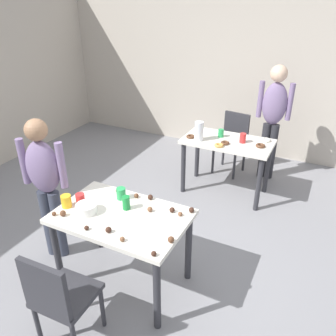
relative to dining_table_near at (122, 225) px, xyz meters
name	(u,v)px	position (x,y,z in m)	size (l,w,h in m)	color
ground_plane	(147,266)	(0.08, 0.25, -0.64)	(6.40, 6.40, 0.00)	gray
wall_back	(246,72)	(0.08, 3.45, 0.66)	(6.40, 0.10, 2.60)	#BCB2A3
dining_table_near	(122,225)	(0.00, 0.00, 0.00)	(1.12, 0.72, 0.75)	silver
dining_table_far	(227,149)	(0.30, 1.96, -0.01)	(1.11, 0.60, 0.75)	silver
chair_near_table	(59,296)	(-0.06, -0.74, -0.14)	(0.41, 0.41, 0.87)	#2D2D33
chair_far_table	(232,139)	(0.19, 2.62, -0.14)	(0.45, 0.45, 0.87)	#2D2D33
person_girl_near	(45,180)	(-0.84, 0.02, 0.23)	(0.45, 0.27, 1.46)	#383D4C
person_adult_far	(273,113)	(0.71, 2.63, 0.33)	(0.46, 0.24, 1.60)	#28282D
mixing_bowl	(87,208)	(-0.28, -0.10, 0.15)	(0.18, 0.18, 0.08)	white
soda_can	(126,203)	(-0.01, 0.10, 0.17)	(0.07, 0.07, 0.12)	#198438
fork_near	(148,236)	(0.35, -0.15, 0.11)	(0.17, 0.02, 0.01)	silver
cup_near_0	(66,201)	(-0.49, -0.11, 0.17)	(0.09, 0.09, 0.11)	yellow
cup_near_1	(80,199)	(-0.41, -0.02, 0.16)	(0.08, 0.08, 0.10)	red
cup_near_2	(121,193)	(-0.14, 0.21, 0.16)	(0.08, 0.08, 0.11)	green
cake_ball_0	(136,196)	(-0.02, 0.29, 0.13)	(0.04, 0.04, 0.04)	brown
cake_ball_1	(172,210)	(0.37, 0.22, 0.13)	(0.05, 0.05, 0.05)	#3D2319
cake_ball_2	(122,239)	(0.20, -0.28, 0.13)	(0.04, 0.04, 0.04)	brown
cake_ball_3	(118,191)	(-0.22, 0.28, 0.13)	(0.04, 0.04, 0.04)	#3D2319
cake_ball_4	(192,210)	(0.52, 0.30, 0.13)	(0.05, 0.05, 0.05)	#3D2319
cake_ball_5	(171,240)	(0.53, -0.13, 0.13)	(0.05, 0.05, 0.05)	brown
cake_ball_6	(154,254)	(0.49, -0.32, 0.13)	(0.04, 0.04, 0.04)	#3D2319
cake_ball_7	(108,230)	(0.05, -0.24, 0.13)	(0.05, 0.05, 0.05)	#3D2319
cake_ball_8	(150,209)	(0.19, 0.15, 0.13)	(0.05, 0.05, 0.05)	brown
cake_ball_9	(180,214)	(0.45, 0.21, 0.13)	(0.04, 0.04, 0.04)	brown
cake_ball_10	(54,214)	(-0.49, -0.26, 0.13)	(0.04, 0.04, 0.04)	brown
cake_ball_11	(63,213)	(-0.42, -0.23, 0.14)	(0.05, 0.05, 0.05)	brown
cake_ball_12	(87,228)	(-0.13, -0.29, 0.13)	(0.04, 0.04, 0.04)	#3D2319
cake_ball_13	(150,197)	(0.10, 0.32, 0.13)	(0.05, 0.05, 0.05)	#3D2319
pitcher_far	(199,131)	(-0.03, 1.80, 0.23)	(0.11, 0.11, 0.24)	white
cup_far_0	(243,138)	(0.49, 1.97, 0.17)	(0.08, 0.08, 0.12)	red
cup_far_1	(221,133)	(0.19, 2.03, 0.16)	(0.07, 0.07, 0.10)	green
donut_far_0	(260,146)	(0.72, 1.93, 0.13)	(0.11, 0.11, 0.03)	brown
donut_far_1	(266,140)	(0.74, 2.14, 0.13)	(0.11, 0.11, 0.03)	white
donut_far_2	(191,136)	(-0.15, 1.83, 0.13)	(0.11, 0.11, 0.03)	brown
donut_far_3	(225,143)	(0.31, 1.83, 0.13)	(0.11, 0.11, 0.03)	brown
donut_far_4	(219,145)	(0.27, 1.72, 0.13)	(0.11, 0.11, 0.03)	gold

